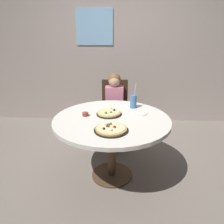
% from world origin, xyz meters
% --- Properties ---
extents(ground_plane, '(8.00, 8.00, 0.00)m').
position_xyz_m(ground_plane, '(0.00, 0.00, 0.00)').
color(ground_plane, slate).
extents(wall_with_window, '(5.20, 0.14, 2.90)m').
position_xyz_m(wall_with_window, '(-0.00, 1.81, 1.45)').
color(wall_with_window, '#A8998E').
rests_on(wall_with_window, ground_plane).
extents(dining_table, '(1.27, 1.27, 0.75)m').
position_xyz_m(dining_table, '(0.00, 0.00, 0.66)').
color(dining_table, silver).
rests_on(dining_table, ground_plane).
extents(chair_wooden, '(0.40, 0.40, 0.95)m').
position_xyz_m(chair_wooden, '(-0.00, 0.96, 0.53)').
color(chair_wooden, '#382619').
rests_on(chair_wooden, ground_plane).
extents(diner_child, '(0.26, 0.41, 1.08)m').
position_xyz_m(diner_child, '(0.00, 0.78, 0.48)').
color(diner_child, '#3F4766').
rests_on(diner_child, ground_plane).
extents(pizza_veggie, '(0.33, 0.33, 0.05)m').
position_xyz_m(pizza_veggie, '(0.01, -0.31, 0.77)').
color(pizza_veggie, black).
rests_on(pizza_veggie, dining_table).
extents(pizza_cheese, '(0.29, 0.29, 0.05)m').
position_xyz_m(pizza_cheese, '(-0.04, 0.10, 0.77)').
color(pizza_cheese, black).
rests_on(pizza_cheese, dining_table).
extents(soda_cup, '(0.08, 0.08, 0.31)m').
position_xyz_m(soda_cup, '(0.25, 0.34, 0.83)').
color(soda_cup, '#3F72B2').
rests_on(soda_cup, dining_table).
extents(sauce_bowl, '(0.07, 0.07, 0.04)m').
position_xyz_m(sauce_bowl, '(-0.30, 0.05, 0.77)').
color(sauce_bowl, brown).
rests_on(sauce_bowl, dining_table).
extents(plate_small, '(0.18, 0.18, 0.01)m').
position_xyz_m(plate_small, '(0.31, 0.15, 0.76)').
color(plate_small, white).
rests_on(plate_small, dining_table).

